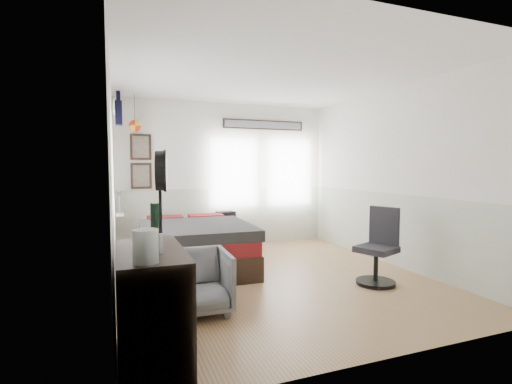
# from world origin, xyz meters

# --- Properties ---
(ground_plane) EXTENTS (4.00, 4.50, 0.01)m
(ground_plane) POSITION_xyz_m (0.00, 0.00, -0.01)
(ground_plane) COLOR olive
(room_shell) EXTENTS (4.02, 4.52, 2.71)m
(room_shell) POSITION_xyz_m (-0.08, 0.19, 1.61)
(room_shell) COLOR silver
(room_shell) RESTS_ON ground_plane
(wall_decor) EXTENTS (3.55, 1.32, 1.44)m
(wall_decor) POSITION_xyz_m (-1.10, 1.96, 2.10)
(wall_decor) COLOR #311D13
(wall_decor) RESTS_ON room_shell
(bed) EXTENTS (1.60, 2.17, 0.68)m
(bed) POSITION_xyz_m (-0.89, 0.94, 0.33)
(bed) COLOR #301F15
(bed) RESTS_ON ground_plane
(dresser) EXTENTS (0.48, 1.00, 0.90)m
(dresser) POSITION_xyz_m (-1.74, -1.72, 0.45)
(dresser) COLOR #301F15
(dresser) RESTS_ON ground_plane
(armchair) EXTENTS (0.72, 0.74, 0.64)m
(armchair) POSITION_xyz_m (-1.21, -0.78, 0.32)
(armchair) COLOR slate
(armchair) RESTS_ON ground_plane
(nightstand) EXTENTS (0.55, 0.46, 0.50)m
(nightstand) POSITION_xyz_m (-0.09, 2.00, 0.25)
(nightstand) COLOR #301F15
(nightstand) RESTS_ON ground_plane
(task_chair) EXTENTS (0.57, 0.57, 0.99)m
(task_chair) POSITION_xyz_m (1.18, -0.68, 0.40)
(task_chair) COLOR black
(task_chair) RESTS_ON ground_plane
(kettle) EXTENTS (0.19, 0.16, 0.22)m
(kettle) POSITION_xyz_m (-1.80, -2.10, 1.01)
(kettle) COLOR silver
(kettle) RESTS_ON dresser
(bottle) EXTENTS (0.08, 0.08, 0.31)m
(bottle) POSITION_xyz_m (-1.67, -1.41, 1.06)
(bottle) COLOR black
(bottle) RESTS_ON dresser
(stand_fan) EXTENTS (0.12, 0.30, 0.73)m
(stand_fan) POSITION_xyz_m (-1.66, -1.81, 1.47)
(stand_fan) COLOR black
(stand_fan) RESTS_ON dresser
(black_bag) EXTENTS (0.35, 0.25, 0.19)m
(black_bag) POSITION_xyz_m (-0.09, 2.00, 0.59)
(black_bag) COLOR black
(black_bag) RESTS_ON nightstand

